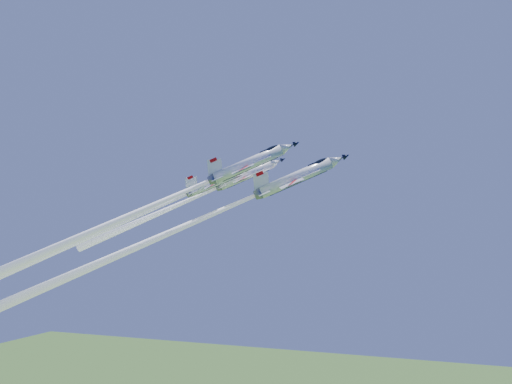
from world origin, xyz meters
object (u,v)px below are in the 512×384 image
(jet_slot, at_px, (133,217))
(jet_lead, at_px, (177,229))
(jet_right, at_px, (129,216))
(jet_left, at_px, (188,201))

(jet_slot, bearing_deg, jet_lead, 90.66)
(jet_right, height_order, jet_slot, jet_right)
(jet_right, bearing_deg, jet_slot, -176.84)
(jet_left, distance_m, jet_slot, 10.35)
(jet_left, xyz_separation_m, jet_slot, (-7.59, -6.28, -3.17))
(jet_lead, bearing_deg, jet_slot, -89.34)
(jet_slot, bearing_deg, jet_right, 3.16)
(jet_lead, distance_m, jet_slot, 8.11)
(jet_right, relative_size, jet_slot, 1.29)
(jet_lead, bearing_deg, jet_right, -46.19)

